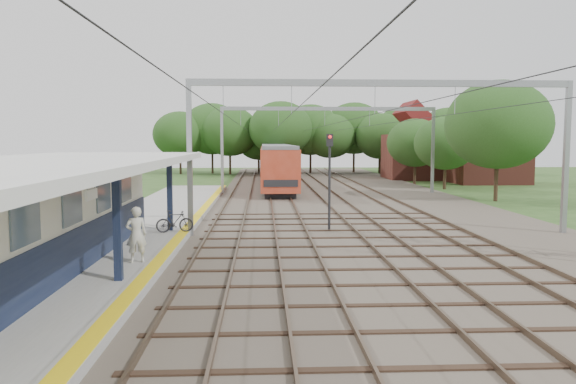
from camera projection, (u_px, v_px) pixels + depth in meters
name	position (u px, v px, depth m)	size (l,w,h in m)	color
ground	(361.00, 376.00, 10.32)	(160.00, 160.00, 0.00)	#2D4C1E
ballast_bed	(343.00, 200.00, 40.34)	(18.00, 90.00, 0.10)	#473D33
platform	(129.00, 238.00, 23.89)	(5.00, 52.00, 0.35)	gray
yellow_stripe	(182.00, 234.00, 23.97)	(0.45, 52.00, 0.01)	yellow
station_building	(25.00, 217.00, 16.69)	(3.41, 18.00, 3.40)	beige
canopy	(48.00, 165.00, 15.60)	(6.40, 20.00, 3.44)	#101933
rail_tracks	(308.00, 199.00, 40.21)	(11.80, 88.00, 0.15)	brown
catenary_system	(345.00, 121.00, 35.12)	(17.22, 88.00, 7.00)	gray
tree_band	(310.00, 136.00, 66.87)	(31.72, 30.88, 8.82)	#382619
house_near	(488.00, 154.00, 56.76)	(7.00, 6.12, 7.89)	brown
house_far	(422.00, 150.00, 62.48)	(8.00, 6.12, 8.66)	brown
person	(136.00, 235.00, 18.24)	(0.67, 0.44, 1.84)	silver
bicycle	(175.00, 221.00, 24.26)	(0.45, 1.60, 0.96)	black
train	(275.00, 162.00, 57.62)	(2.91, 36.25, 3.83)	black
signal_post	(330.00, 169.00, 26.27)	(0.34, 0.29, 4.63)	black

